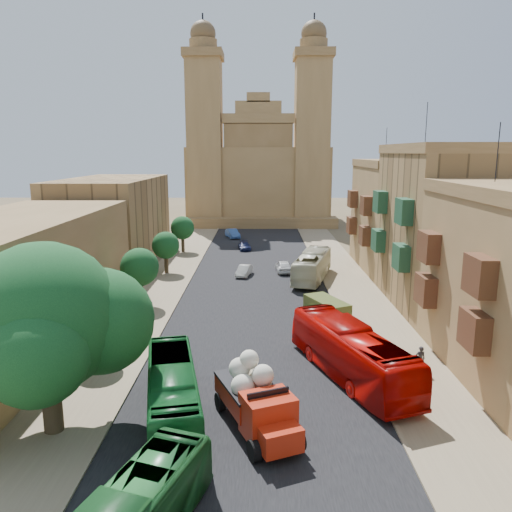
{
  "coord_description": "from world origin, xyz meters",
  "views": [
    {
      "loc": [
        0.38,
        -17.66,
        13.07
      ],
      "look_at": [
        0.0,
        26.0,
        4.0
      ],
      "focal_mm": 35.0,
      "sensor_mm": 36.0,
      "label": 1
    }
  ],
  "objects_px": {
    "car_white_a": "(244,271)",
    "car_white_b": "(283,266)",
    "red_truck": "(256,398)",
    "bus_red_east": "(351,353)",
    "street_tree_c": "(166,246)",
    "bus_green_north": "(172,392)",
    "pedestrian_a": "(420,359)",
    "street_tree_d": "(182,228)",
    "ficus_tree": "(47,323)",
    "car_dkblue": "(244,246)",
    "car_cream": "(321,320)",
    "car_blue_a": "(172,360)",
    "street_tree_a": "(94,318)",
    "street_tree_b": "(140,267)",
    "bus_cream_east": "(312,266)",
    "church": "(258,172)",
    "pedestrian_c": "(376,356)",
    "olive_pickup": "(327,310)",
    "car_blue_b": "(233,233)"
  },
  "relations": [
    {
      "from": "car_white_a",
      "to": "car_white_b",
      "type": "bearing_deg",
      "value": 33.55
    },
    {
      "from": "red_truck",
      "to": "bus_red_east",
      "type": "bearing_deg",
      "value": 45.56
    },
    {
      "from": "car_white_a",
      "to": "street_tree_c",
      "type": "bearing_deg",
      "value": -176.6
    },
    {
      "from": "bus_green_north",
      "to": "pedestrian_a",
      "type": "height_order",
      "value": "bus_green_north"
    },
    {
      "from": "street_tree_d",
      "to": "car_white_b",
      "type": "xyz_separation_m",
      "value": [
        12.96,
        -11.56,
        -2.56
      ]
    },
    {
      "from": "ficus_tree",
      "to": "car_dkblue",
      "type": "height_order",
      "value": "ficus_tree"
    },
    {
      "from": "street_tree_c",
      "to": "car_white_b",
      "type": "xyz_separation_m",
      "value": [
        12.96,
        0.44,
        -2.42
      ]
    },
    {
      "from": "car_cream",
      "to": "ficus_tree",
      "type": "bearing_deg",
      "value": 29.07
    },
    {
      "from": "bus_red_east",
      "to": "car_blue_a",
      "type": "xyz_separation_m",
      "value": [
        -10.72,
        0.97,
        -0.95
      ]
    },
    {
      "from": "street_tree_a",
      "to": "car_cream",
      "type": "xyz_separation_m",
      "value": [
        15.0,
        6.28,
        -2.22
      ]
    },
    {
      "from": "street_tree_b",
      "to": "red_truck",
      "type": "relative_size",
      "value": 0.77
    },
    {
      "from": "bus_cream_east",
      "to": "bus_red_east",
      "type": "bearing_deg",
      "value": 105.22
    },
    {
      "from": "street_tree_c",
      "to": "car_white_a",
      "type": "height_order",
      "value": "street_tree_c"
    },
    {
      "from": "bus_red_east",
      "to": "pedestrian_a",
      "type": "xyz_separation_m",
      "value": [
        4.35,
        0.83,
        -0.75
      ]
    },
    {
      "from": "church",
      "to": "street_tree_b",
      "type": "relative_size",
      "value": 7.14
    },
    {
      "from": "car_white_b",
      "to": "pedestrian_c",
      "type": "relative_size",
      "value": 2.35
    },
    {
      "from": "church",
      "to": "pedestrian_c",
      "type": "height_order",
      "value": "church"
    },
    {
      "from": "car_white_a",
      "to": "car_white_b",
      "type": "height_order",
      "value": "car_white_b"
    },
    {
      "from": "olive_pickup",
      "to": "bus_red_east",
      "type": "distance_m",
      "value": 10.19
    },
    {
      "from": "bus_cream_east",
      "to": "car_blue_b",
      "type": "distance_m",
      "value": 27.95
    },
    {
      "from": "red_truck",
      "to": "church",
      "type": "bearing_deg",
      "value": 90.16
    },
    {
      "from": "street_tree_d",
      "to": "pedestrian_c",
      "type": "relative_size",
      "value": 2.9
    },
    {
      "from": "bus_red_east",
      "to": "car_cream",
      "type": "height_order",
      "value": "bus_red_east"
    },
    {
      "from": "car_cream",
      "to": "street_tree_d",
      "type": "bearing_deg",
      "value": -78.86
    },
    {
      "from": "street_tree_c",
      "to": "street_tree_b",
      "type": "bearing_deg",
      "value": -90.0
    },
    {
      "from": "car_blue_a",
      "to": "church",
      "type": "bearing_deg",
      "value": 90.2
    },
    {
      "from": "bus_green_north",
      "to": "pedestrian_c",
      "type": "distance_m",
      "value": 12.89
    },
    {
      "from": "car_white_a",
      "to": "car_white_b",
      "type": "distance_m",
      "value": 4.66
    },
    {
      "from": "bus_green_north",
      "to": "bus_red_east",
      "type": "height_order",
      "value": "bus_red_east"
    },
    {
      "from": "street_tree_a",
      "to": "street_tree_d",
      "type": "bearing_deg",
      "value": 90.0
    },
    {
      "from": "bus_cream_east",
      "to": "car_white_b",
      "type": "height_order",
      "value": "bus_cream_east"
    },
    {
      "from": "car_blue_b",
      "to": "ficus_tree",
      "type": "bearing_deg",
      "value": -113.85
    },
    {
      "from": "street_tree_d",
      "to": "car_blue_b",
      "type": "distance_m",
      "value": 13.05
    },
    {
      "from": "street_tree_d",
      "to": "bus_red_east",
      "type": "distance_m",
      "value": 41.31
    },
    {
      "from": "car_dkblue",
      "to": "street_tree_b",
      "type": "bearing_deg",
      "value": -115.5
    },
    {
      "from": "street_tree_c",
      "to": "bus_cream_east",
      "type": "height_order",
      "value": "street_tree_c"
    },
    {
      "from": "ficus_tree",
      "to": "street_tree_c",
      "type": "bearing_deg",
      "value": 91.04
    },
    {
      "from": "pedestrian_c",
      "to": "street_tree_b",
      "type": "bearing_deg",
      "value": -116.05
    },
    {
      "from": "street_tree_b",
      "to": "car_white_b",
      "type": "relative_size",
      "value": 1.3
    },
    {
      "from": "car_blue_b",
      "to": "olive_pickup",
      "type": "bearing_deg",
      "value": -94.49
    },
    {
      "from": "car_cream",
      "to": "street_tree_c",
      "type": "bearing_deg",
      "value": -65.39
    },
    {
      "from": "street_tree_c",
      "to": "bus_red_east",
      "type": "xyz_separation_m",
      "value": [
        15.72,
        -26.17,
        -1.51
      ]
    },
    {
      "from": "street_tree_c",
      "to": "pedestrian_c",
      "type": "relative_size",
      "value": 2.78
    },
    {
      "from": "car_white_a",
      "to": "pedestrian_c",
      "type": "distance_m",
      "value": 25.26
    },
    {
      "from": "bus_cream_east",
      "to": "car_blue_a",
      "type": "height_order",
      "value": "bus_cream_east"
    },
    {
      "from": "car_white_a",
      "to": "pedestrian_a",
      "type": "distance_m",
      "value": 26.64
    },
    {
      "from": "street_tree_a",
      "to": "bus_green_north",
      "type": "bearing_deg",
      "value": -48.28
    },
    {
      "from": "church",
      "to": "car_white_b",
      "type": "height_order",
      "value": "church"
    },
    {
      "from": "pedestrian_a",
      "to": "bus_green_north",
      "type": "bearing_deg",
      "value": 18.4
    },
    {
      "from": "street_tree_a",
      "to": "car_cream",
      "type": "height_order",
      "value": "street_tree_a"
    }
  ]
}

